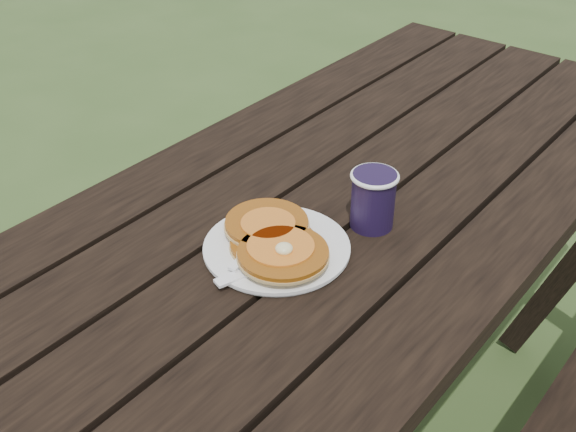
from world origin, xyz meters
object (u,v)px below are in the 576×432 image
Objects in this scene: picnic_table at (332,343)px; plate at (277,248)px; coffee_cup at (373,197)px; pancake_stack at (275,241)px.

picnic_table is 7.70× the size of plate.
plate is at bearing -116.39° from coffee_cup.
coffee_cup is at bearing -26.82° from picnic_table.
pancake_stack is at bearing -115.30° from coffee_cup.
picnic_table is 8.39× the size of pancake_stack.
plate is 2.30× the size of coffee_cup.
picnic_table is 17.67× the size of coffee_cup.
pancake_stack is at bearing -78.89° from plate.
picnic_table is at bearing 96.70° from plate.
coffee_cup reaches higher than pancake_stack.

